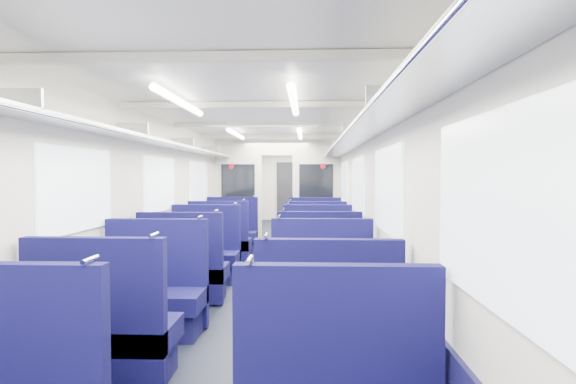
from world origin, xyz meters
TOP-DOWN VIEW (x-y plane):
  - floor at (0.00, 0.00)m, footprint 2.80×18.00m
  - ceiling at (0.00, 0.00)m, footprint 2.80×18.00m
  - wall_left at (-1.40, 0.00)m, footprint 0.02×18.00m
  - dado_left at (-1.39, 0.00)m, footprint 0.03×17.90m
  - wall_right at (1.40, 0.00)m, footprint 0.02×18.00m
  - dado_right at (1.39, 0.00)m, footprint 0.03×17.90m
  - wall_far at (0.00, 9.00)m, footprint 2.80×0.02m
  - luggage_rack_left at (-1.21, 0.00)m, footprint 0.36×17.40m
  - luggage_rack_right at (1.21, 0.00)m, footprint 0.36×17.40m
  - windows at (0.00, -0.46)m, footprint 2.78×15.60m
  - ceiling_fittings at (0.00, -0.26)m, footprint 2.70×16.06m
  - end_door at (0.00, 8.94)m, footprint 0.75×0.06m
  - bulkhead at (-0.00, 3.36)m, footprint 2.80×0.10m
  - seat_8 at (-0.83, -3.64)m, footprint 1.03×0.57m
  - seat_9 at (0.83, -3.66)m, footprint 1.03×0.57m
  - seat_10 at (-0.83, -2.55)m, footprint 1.03×0.57m
  - seat_11 at (0.83, -2.44)m, footprint 1.03×0.57m
  - seat_12 at (-0.83, -1.44)m, footprint 1.03×0.57m
  - seat_13 at (0.83, -1.26)m, footprint 1.03×0.57m
  - seat_14 at (-0.83, -0.31)m, footprint 1.03×0.57m
  - seat_15 at (0.83, -0.26)m, footprint 1.03×0.57m
  - seat_16 at (-0.83, 0.91)m, footprint 1.03×0.57m
  - seat_17 at (0.83, 0.89)m, footprint 1.03×0.57m
  - seat_18 at (-0.83, 2.11)m, footprint 1.03×0.57m
  - seat_19 at (0.83, 1.96)m, footprint 1.03×0.57m

SIDE VIEW (x-z plane):
  - floor at x=0.00m, z-range -0.01..0.01m
  - dado_left at x=-1.39m, z-range 0.00..0.70m
  - dado_right at x=1.39m, z-range 0.00..0.70m
  - seat_8 at x=-0.83m, z-range -0.22..0.92m
  - seat_9 at x=0.83m, z-range -0.22..0.92m
  - seat_10 at x=-0.83m, z-range -0.22..0.92m
  - seat_11 at x=0.83m, z-range -0.22..0.92m
  - seat_12 at x=-0.83m, z-range -0.22..0.92m
  - seat_13 at x=0.83m, z-range -0.22..0.92m
  - seat_14 at x=-0.83m, z-range -0.22..0.92m
  - seat_15 at x=0.83m, z-range -0.22..0.92m
  - seat_16 at x=-0.83m, z-range -0.22..0.92m
  - seat_17 at x=0.83m, z-range -0.22..0.92m
  - seat_18 at x=-0.83m, z-range -0.22..0.92m
  - seat_19 at x=0.83m, z-range -0.22..0.92m
  - end_door at x=0.00m, z-range 0.00..2.00m
  - wall_left at x=-1.40m, z-range 0.00..2.35m
  - wall_right at x=1.40m, z-range 0.00..2.35m
  - wall_far at x=0.00m, z-range 0.00..2.35m
  - bulkhead at x=0.00m, z-range 0.06..2.41m
  - windows at x=0.00m, z-range 1.04..1.79m
  - luggage_rack_left at x=-1.21m, z-range 1.88..2.06m
  - luggage_rack_right at x=1.21m, z-range 1.88..2.06m
  - ceiling_fittings at x=0.00m, z-range 2.23..2.35m
  - ceiling at x=0.00m, z-range 2.35..2.35m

